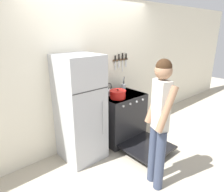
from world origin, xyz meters
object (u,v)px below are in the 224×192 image
refrigerator (80,109)px  dutch_oven_pot (118,94)px  person (160,119)px  stove_range (121,117)px  tea_kettle (109,91)px  utensil_jar (123,87)px

refrigerator → dutch_oven_pot: bearing=-10.5°
dutch_oven_pot → person: 1.12m
stove_range → refrigerator: bearing=177.6°
stove_range → tea_kettle: 0.56m
stove_range → tea_kettle: (-0.17, 0.17, 0.51)m
refrigerator → person: person is taller
dutch_oven_pot → tea_kettle: size_ratio=1.39×
person → stove_range: bearing=-0.6°
refrigerator → tea_kettle: size_ratio=7.20×
stove_range → dutch_oven_pot: size_ratio=4.18×
dutch_oven_pot → utensil_jar: size_ratio=1.14×
utensil_jar → refrigerator: bearing=-172.8°
refrigerator → stove_range: (0.87, -0.04, -0.40)m
refrigerator → person: size_ratio=0.98×
tea_kettle → person: bearing=-103.3°
refrigerator → tea_kettle: 0.72m
stove_range → dutch_oven_pot: 0.56m
utensil_jar → person: (-0.69, -1.34, 0.01)m
refrigerator → person: (0.38, -1.20, 0.13)m
tea_kettle → refrigerator: bearing=-169.5°
refrigerator → stove_range: bearing=-2.4°
refrigerator → utensil_jar: size_ratio=5.92×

